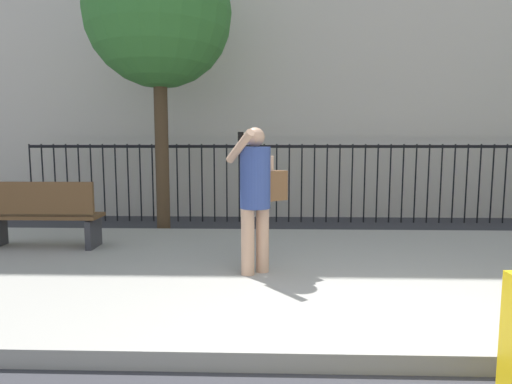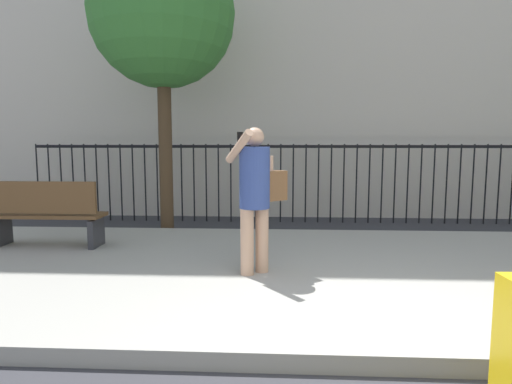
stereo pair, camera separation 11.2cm
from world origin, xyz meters
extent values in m
plane|color=#333338|center=(0.00, 0.00, 0.00)|extent=(60.00, 60.00, 0.00)
cube|color=#9E9B93|center=(0.00, 2.20, 0.07)|extent=(28.00, 4.40, 0.15)
cube|color=black|center=(0.00, 5.90, 1.55)|extent=(12.00, 0.04, 0.06)
cylinder|color=black|center=(-6.00, 5.90, 0.80)|extent=(0.03, 0.03, 1.60)
cylinder|color=black|center=(-5.74, 5.90, 0.80)|extent=(0.03, 0.03, 1.60)
cylinder|color=black|center=(-5.49, 5.90, 0.80)|extent=(0.03, 0.03, 1.60)
cylinder|color=black|center=(-5.23, 5.90, 0.80)|extent=(0.03, 0.03, 1.60)
cylinder|color=black|center=(-4.98, 5.90, 0.80)|extent=(0.03, 0.03, 1.60)
cylinder|color=black|center=(-4.72, 5.90, 0.80)|extent=(0.03, 0.03, 1.60)
cylinder|color=black|center=(-4.47, 5.90, 0.80)|extent=(0.03, 0.03, 1.60)
cylinder|color=black|center=(-4.21, 5.90, 0.80)|extent=(0.03, 0.03, 1.60)
cylinder|color=black|center=(-3.96, 5.90, 0.80)|extent=(0.03, 0.03, 1.60)
cylinder|color=black|center=(-3.70, 5.90, 0.80)|extent=(0.03, 0.03, 1.60)
cylinder|color=black|center=(-3.45, 5.90, 0.80)|extent=(0.03, 0.03, 1.60)
cylinder|color=black|center=(-3.19, 5.90, 0.80)|extent=(0.03, 0.03, 1.60)
cylinder|color=black|center=(-2.94, 5.90, 0.80)|extent=(0.03, 0.03, 1.60)
cylinder|color=black|center=(-2.68, 5.90, 0.80)|extent=(0.03, 0.03, 1.60)
cylinder|color=black|center=(-2.43, 5.90, 0.80)|extent=(0.03, 0.03, 1.60)
cylinder|color=black|center=(-2.17, 5.90, 0.80)|extent=(0.03, 0.03, 1.60)
cylinder|color=black|center=(-1.91, 5.90, 0.80)|extent=(0.03, 0.03, 1.60)
cylinder|color=black|center=(-1.66, 5.90, 0.80)|extent=(0.03, 0.03, 1.60)
cylinder|color=black|center=(-1.40, 5.90, 0.80)|extent=(0.03, 0.03, 1.60)
cylinder|color=black|center=(-1.15, 5.90, 0.80)|extent=(0.03, 0.03, 1.60)
cylinder|color=black|center=(-0.89, 5.90, 0.80)|extent=(0.03, 0.03, 1.60)
cylinder|color=black|center=(-0.64, 5.90, 0.80)|extent=(0.03, 0.03, 1.60)
cylinder|color=black|center=(-0.38, 5.90, 0.80)|extent=(0.03, 0.03, 1.60)
cylinder|color=black|center=(-0.13, 5.90, 0.80)|extent=(0.03, 0.03, 1.60)
cylinder|color=black|center=(0.13, 5.90, 0.80)|extent=(0.03, 0.03, 1.60)
cylinder|color=black|center=(0.38, 5.90, 0.80)|extent=(0.03, 0.03, 1.60)
cylinder|color=black|center=(0.64, 5.90, 0.80)|extent=(0.03, 0.03, 1.60)
cylinder|color=black|center=(0.89, 5.90, 0.80)|extent=(0.03, 0.03, 1.60)
cylinder|color=black|center=(1.15, 5.90, 0.80)|extent=(0.03, 0.03, 1.60)
cylinder|color=black|center=(1.40, 5.90, 0.80)|extent=(0.03, 0.03, 1.60)
cylinder|color=black|center=(1.66, 5.90, 0.80)|extent=(0.03, 0.03, 1.60)
cylinder|color=black|center=(1.91, 5.90, 0.80)|extent=(0.03, 0.03, 1.60)
cylinder|color=black|center=(2.17, 5.90, 0.80)|extent=(0.03, 0.03, 1.60)
cylinder|color=black|center=(2.43, 5.90, 0.80)|extent=(0.03, 0.03, 1.60)
cylinder|color=black|center=(2.68, 5.90, 0.80)|extent=(0.03, 0.03, 1.60)
cylinder|color=black|center=(2.94, 5.90, 0.80)|extent=(0.03, 0.03, 1.60)
cylinder|color=black|center=(3.19, 5.90, 0.80)|extent=(0.03, 0.03, 1.60)
cylinder|color=black|center=(3.45, 5.90, 0.80)|extent=(0.03, 0.03, 1.60)
cylinder|color=black|center=(3.70, 5.90, 0.80)|extent=(0.03, 0.03, 1.60)
cylinder|color=tan|center=(-1.28, 1.83, 0.52)|extent=(0.15, 0.15, 0.75)
cylinder|color=tan|center=(-1.12, 1.95, 0.52)|extent=(0.15, 0.15, 0.75)
cylinder|color=#33478C|center=(-1.20, 1.89, 1.24)|extent=(0.47, 0.47, 0.68)
sphere|color=tan|center=(-1.20, 1.89, 1.69)|extent=(0.21, 0.21, 0.21)
cylinder|color=tan|center=(-1.36, 1.77, 1.59)|extent=(0.35, 0.44, 0.37)
cylinder|color=tan|center=(-1.04, 2.01, 1.22)|extent=(0.09, 0.09, 0.52)
cube|color=black|center=(-1.36, 1.85, 1.67)|extent=(0.06, 0.05, 0.15)
cube|color=brown|center=(-0.99, 2.04, 1.14)|extent=(0.32, 0.29, 0.34)
cube|color=brown|center=(-4.23, 3.03, 0.60)|extent=(1.60, 0.45, 0.05)
cube|color=brown|center=(-4.23, 2.83, 0.88)|extent=(1.60, 0.06, 0.44)
cube|color=#333338|center=(-4.93, 3.03, 0.35)|extent=(0.08, 0.41, 0.40)
cube|color=#333338|center=(-3.53, 3.03, 0.35)|extent=(0.08, 0.41, 0.40)
cylinder|color=#4C3823|center=(-2.94, 4.69, 1.56)|extent=(0.24, 0.24, 3.13)
sphere|color=#387A33|center=(-2.94, 4.69, 3.82)|extent=(2.50, 2.50, 2.50)
camera|label=1|loc=(-1.04, -2.90, 1.63)|focal=30.33mm
camera|label=2|loc=(-0.93, -2.90, 1.63)|focal=30.33mm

